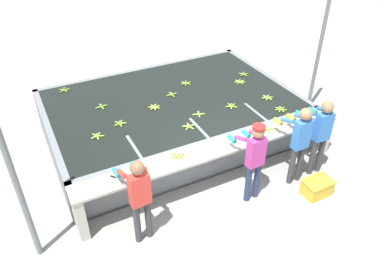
# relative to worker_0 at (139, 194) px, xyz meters

# --- Properties ---
(ground_plane) EXTENTS (80.00, 80.00, 0.00)m
(ground_plane) POSITION_rel_worker_0_xyz_m (1.74, 0.32, -0.97)
(ground_plane) COLOR #999993
(ground_plane) RESTS_ON ground
(wash_tank) EXTENTS (5.45, 3.73, 0.90)m
(wash_tank) POSITION_rel_worker_0_xyz_m (1.74, 2.63, -0.52)
(wash_tank) COLOR gray
(wash_tank) RESTS_ON ground
(work_ledge) EXTENTS (5.45, 0.45, 0.90)m
(work_ledge) POSITION_rel_worker_0_xyz_m (1.74, 0.55, -0.31)
(work_ledge) COLOR #B7B2A3
(work_ledge) RESTS_ON ground
(worker_0) EXTENTS (0.44, 0.72, 1.62)m
(worker_0) POSITION_rel_worker_0_xyz_m (0.00, 0.00, 0.00)
(worker_0) COLOR #38383D
(worker_0) RESTS_ON ground
(worker_1) EXTENTS (0.43, 0.72, 1.62)m
(worker_1) POSITION_rel_worker_0_xyz_m (2.13, -0.03, 0.01)
(worker_1) COLOR navy
(worker_1) RESTS_ON ground
(worker_2) EXTENTS (0.41, 0.72, 1.67)m
(worker_2) POSITION_rel_worker_0_xyz_m (3.16, -0.01, 0.03)
(worker_2) COLOR #38383D
(worker_2) RESTS_ON ground
(worker_3) EXTENTS (0.42, 0.72, 1.65)m
(worker_3) POSITION_rel_worker_0_xyz_m (3.71, 0.02, 0.02)
(worker_3) COLOR #38383D
(worker_3) RESTS_ON ground
(banana_bunch_floating_0) EXTENTS (0.28, 0.26, 0.08)m
(banana_bunch_floating_0) POSITION_rel_worker_0_xyz_m (2.36, 3.14, -0.05)
(banana_bunch_floating_0) COLOR #7FAD33
(banana_bunch_floating_0) RESTS_ON wash_tank
(banana_bunch_floating_1) EXTENTS (0.28, 0.28, 0.08)m
(banana_bunch_floating_1) POSITION_rel_worker_0_xyz_m (1.82, 2.77, -0.05)
(banana_bunch_floating_1) COLOR #7FAD33
(banana_bunch_floating_1) RESTS_ON wash_tank
(banana_bunch_floating_2) EXTENTS (0.28, 0.28, 0.08)m
(banana_bunch_floating_2) POSITION_rel_worker_0_xyz_m (1.97, 1.73, -0.05)
(banana_bunch_floating_2) COLOR #9EC642
(banana_bunch_floating_2) RESTS_ON wash_tank
(banana_bunch_floating_3) EXTENTS (0.28, 0.28, 0.08)m
(banana_bunch_floating_3) POSITION_rel_worker_0_xyz_m (3.68, 1.66, -0.05)
(banana_bunch_floating_3) COLOR #9EC642
(banana_bunch_floating_3) RESTS_ON wash_tank
(banana_bunch_floating_4) EXTENTS (0.27, 0.28, 0.08)m
(banana_bunch_floating_4) POSITION_rel_worker_0_xyz_m (1.25, 2.43, -0.05)
(banana_bunch_floating_4) COLOR #9EC642
(banana_bunch_floating_4) RESTS_ON wash_tank
(banana_bunch_floating_5) EXTENTS (0.28, 0.28, 0.08)m
(banana_bunch_floating_5) POSITION_rel_worker_0_xyz_m (3.57, 2.61, -0.05)
(banana_bunch_floating_5) COLOR #9EC642
(banana_bunch_floating_5) RESTS_ON wash_tank
(banana_bunch_floating_6) EXTENTS (0.28, 0.28, 0.08)m
(banana_bunch_floating_6) POSITION_rel_worker_0_xyz_m (0.25, 2.98, -0.05)
(banana_bunch_floating_6) COLOR #7FAD33
(banana_bunch_floating_6) RESTS_ON wash_tank
(banana_bunch_floating_7) EXTENTS (0.28, 0.27, 0.08)m
(banana_bunch_floating_7) POSITION_rel_worker_0_xyz_m (-0.14, 1.92, -0.05)
(banana_bunch_floating_7) COLOR #9EC642
(banana_bunch_floating_7) RESTS_ON wash_tank
(banana_bunch_floating_8) EXTENTS (0.28, 0.27, 0.08)m
(banana_bunch_floating_8) POSITION_rel_worker_0_xyz_m (2.76, 1.71, -0.05)
(banana_bunch_floating_8) COLOR #8CB738
(banana_bunch_floating_8) RESTS_ON wash_tank
(banana_bunch_floating_9) EXTENTS (0.28, 0.27, 0.08)m
(banana_bunch_floating_9) POSITION_rel_worker_0_xyz_m (0.39, 2.15, -0.05)
(banana_bunch_floating_9) COLOR #8CB738
(banana_bunch_floating_9) RESTS_ON wash_tank
(banana_bunch_floating_10) EXTENTS (0.27, 0.28, 0.08)m
(banana_bunch_floating_10) POSITION_rel_worker_0_xyz_m (1.57, 1.41, -0.05)
(banana_bunch_floating_10) COLOR #93BC3D
(banana_bunch_floating_10) RESTS_ON wash_tank
(banana_bunch_floating_11) EXTENTS (0.28, 0.27, 0.08)m
(banana_bunch_floating_11) POSITION_rel_worker_0_xyz_m (3.88, 2.92, -0.05)
(banana_bunch_floating_11) COLOR #75A333
(banana_bunch_floating_11) RESTS_ON wash_tank
(banana_bunch_floating_12) EXTENTS (0.28, 0.28, 0.08)m
(banana_bunch_floating_12) POSITION_rel_worker_0_xyz_m (3.62, 1.11, -0.05)
(banana_bunch_floating_12) COLOR #75A333
(banana_bunch_floating_12) RESTS_ON wash_tank
(banana_bunch_floating_13) EXTENTS (0.26, 0.28, 0.08)m
(banana_bunch_floating_13) POSITION_rel_worker_0_xyz_m (-0.31, 4.12, -0.05)
(banana_bunch_floating_13) COLOR #75A333
(banana_bunch_floating_13) RESTS_ON wash_tank
(banana_bunch_ledge_0) EXTENTS (0.28, 0.27, 0.08)m
(banana_bunch_ledge_0) POSITION_rel_worker_0_xyz_m (0.98, 0.64, -0.05)
(banana_bunch_ledge_0) COLOR #7FAD33
(banana_bunch_ledge_0) RESTS_ON work_ledge
(banana_bunch_ledge_1) EXTENTS (0.28, 0.28, 0.08)m
(banana_bunch_ledge_1) POSITION_rel_worker_0_xyz_m (4.25, 0.53, -0.05)
(banana_bunch_ledge_1) COLOR #8CB738
(banana_bunch_ledge_1) RESTS_ON work_ledge
(banana_bunch_ledge_2) EXTENTS (0.28, 0.28, 0.08)m
(banana_bunch_ledge_2) POSITION_rel_worker_0_xyz_m (2.89, 0.60, -0.05)
(banana_bunch_ledge_2) COLOR #7FAD33
(banana_bunch_ledge_2) RESTS_ON work_ledge
(knife_0) EXTENTS (0.23, 0.30, 0.02)m
(knife_0) POSITION_rel_worker_0_xyz_m (-0.18, 0.58, -0.06)
(knife_0) COLOR silver
(knife_0) RESTS_ON work_ledge
(crate) EXTENTS (0.55, 0.39, 0.32)m
(crate) POSITION_rel_worker_0_xyz_m (3.30, -0.55, -0.81)
(crate) COLOR gold
(crate) RESTS_ON ground
(support_post_left) EXTENTS (0.09, 0.09, 3.20)m
(support_post_left) POSITION_rel_worker_0_xyz_m (-1.61, 0.45, 0.63)
(support_post_left) COLOR slate
(support_post_left) RESTS_ON ground
(support_post_right) EXTENTS (0.09, 0.09, 3.20)m
(support_post_right) POSITION_rel_worker_0_xyz_m (5.40, 2.03, 0.63)
(support_post_right) COLOR slate
(support_post_right) RESTS_ON ground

